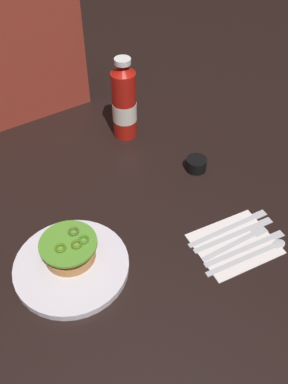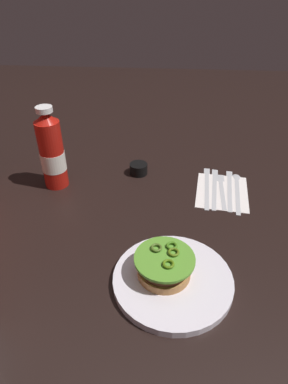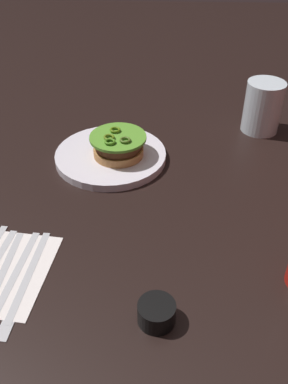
{
  "view_description": "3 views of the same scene",
  "coord_description": "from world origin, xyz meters",
  "views": [
    {
      "loc": [
        -0.28,
        -0.59,
        0.73
      ],
      "look_at": [
        0.09,
        -0.03,
        0.06
      ],
      "focal_mm": 38.76,
      "sensor_mm": 36.0,
      "label": 1
    },
    {
      "loc": [
        -0.57,
        -0.06,
        0.53
      ],
      "look_at": [
        0.09,
        -0.01,
        0.06
      ],
      "focal_mm": 30.6,
      "sensor_mm": 36.0,
      "label": 2
    },
    {
      "loc": [
        0.64,
        0.02,
        0.51
      ],
      "look_at": [
        0.08,
        -0.0,
        0.07
      ],
      "focal_mm": 39.56,
      "sensor_mm": 36.0,
      "label": 3
    }
  ],
  "objects": [
    {
      "name": "burger_sandwich",
      "position": [
        -0.12,
        -0.07,
        0.04
      ],
      "size": [
        0.12,
        0.12,
        0.05
      ],
      "color": "#B97E45",
      "rests_on": "dinner_plate"
    },
    {
      "name": "butter_knife",
      "position": [
        0.23,
        -0.2,
        0.0
      ],
      "size": [
        0.21,
        0.04,
        0.0
      ],
      "color": "silver",
      "rests_on": "napkin"
    },
    {
      "name": "spoon_utensil",
      "position": [
        0.22,
        -0.27,
        0.0
      ],
      "size": [
        0.2,
        0.04,
        0.0
      ],
      "color": "silver",
      "rests_on": "napkin"
    },
    {
      "name": "diner_person",
      "position": [
        0.02,
        0.53,
        0.25
      ],
      "size": [
        0.36,
        0.18,
        0.56
      ],
      "color": "#993325",
      "rests_on": "ground_plane"
    },
    {
      "name": "steak_knife",
      "position": [
        0.22,
        -0.25,
        0.0
      ],
      "size": [
        0.21,
        0.04,
        0.0
      ],
      "color": "silver",
      "rests_on": "napkin"
    },
    {
      "name": "dinner_plate",
      "position": [
        -0.13,
        -0.08,
        0.01
      ],
      "size": [
        0.24,
        0.24,
        0.02
      ],
      "primitive_type": "cylinder",
      "color": "white",
      "rests_on": "ground_plane"
    },
    {
      "name": "ground_plane",
      "position": [
        0.0,
        0.0,
        0.0
      ],
      "size": [
        3.0,
        3.0,
        0.0
      ],
      "primitive_type": "plane",
      "color": "black"
    },
    {
      "name": "table_knife",
      "position": [
        0.23,
        -0.18,
        0.0
      ],
      "size": [
        0.21,
        0.03,
        0.0
      ],
      "color": "silver",
      "rests_on": "napkin"
    },
    {
      "name": "napkin",
      "position": [
        0.2,
        -0.22,
        0.0
      ],
      "size": [
        0.19,
        0.16,
        0.0
      ],
      "primitive_type": "cube",
      "rotation": [
        0.0,
        0.0,
        -0.12
      ],
      "color": "white",
      "rests_on": "ground_plane"
    },
    {
      "name": "condiment_cup",
      "position": [
        0.28,
        0.02,
        0.02
      ],
      "size": [
        0.05,
        0.05,
        0.03
      ],
      "primitive_type": "cylinder",
      "color": "black",
      "rests_on": "ground_plane"
    },
    {
      "name": "ketchup_bottle",
      "position": [
        0.2,
        0.25,
        0.1
      ],
      "size": [
        0.07,
        0.07,
        0.23
      ],
      "color": "#B51810",
      "rests_on": "ground_plane"
    },
    {
      "name": "fork_utensil",
      "position": [
        0.22,
        -0.22,
        0.0
      ],
      "size": [
        0.18,
        0.02,
        0.0
      ],
      "color": "silver",
      "rests_on": "napkin"
    }
  ]
}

